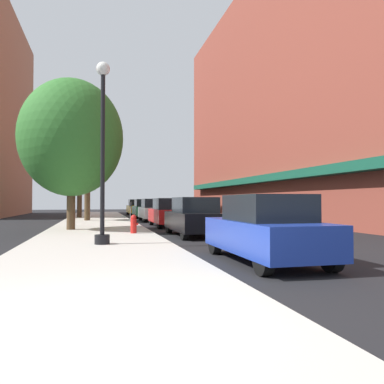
{
  "coord_description": "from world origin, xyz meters",
  "views": [
    {
      "loc": [
        -0.01,
        -4.56,
        1.51
      ],
      "look_at": [
        5.7,
        18.1,
        2.06
      ],
      "focal_mm": 35.05,
      "sensor_mm": 36.0,
      "label": 1
    }
  ],
  "objects_px": {
    "lamppost": "(103,148)",
    "car_blue": "(265,229)",
    "tree_mid": "(71,138)",
    "car_white": "(153,210)",
    "car_black": "(194,217)",
    "car_yellow": "(136,207)",
    "tree_far": "(88,148)",
    "car_green": "(144,209)",
    "tree_near": "(80,161)",
    "parking_meter_near": "(130,209)",
    "fire_hydrant": "(134,224)",
    "car_red": "(168,213)"
  },
  "relations": [
    {
      "from": "car_white",
      "to": "car_green",
      "type": "height_order",
      "value": "same"
    },
    {
      "from": "tree_far",
      "to": "car_white",
      "type": "height_order",
      "value": "tree_far"
    },
    {
      "from": "tree_far",
      "to": "car_blue",
      "type": "bearing_deg",
      "value": -76.14
    },
    {
      "from": "fire_hydrant",
      "to": "car_red",
      "type": "distance_m",
      "value": 5.88
    },
    {
      "from": "tree_near",
      "to": "car_white",
      "type": "xyz_separation_m",
      "value": [
        5.5,
        -5.13,
        -4.04
      ]
    },
    {
      "from": "fire_hydrant",
      "to": "parking_meter_near",
      "type": "relative_size",
      "value": 0.6
    },
    {
      "from": "fire_hydrant",
      "to": "car_black",
      "type": "bearing_deg",
      "value": -15.01
    },
    {
      "from": "tree_mid",
      "to": "car_green",
      "type": "xyz_separation_m",
      "value": [
        5.27,
        14.24,
        -3.77
      ]
    },
    {
      "from": "tree_far",
      "to": "car_white",
      "type": "bearing_deg",
      "value": -0.39
    },
    {
      "from": "tree_far",
      "to": "fire_hydrant",
      "type": "bearing_deg",
      "value": -79.03
    },
    {
      "from": "tree_far",
      "to": "car_green",
      "type": "relative_size",
      "value": 1.84
    },
    {
      "from": "car_black",
      "to": "car_yellow",
      "type": "xyz_separation_m",
      "value": [
        0.0,
        24.7,
        0.0
      ]
    },
    {
      "from": "car_green",
      "to": "car_white",
      "type": "bearing_deg",
      "value": -90.13
    },
    {
      "from": "car_red",
      "to": "car_green",
      "type": "height_order",
      "value": "same"
    },
    {
      "from": "lamppost",
      "to": "tree_far",
      "type": "relative_size",
      "value": 0.75
    },
    {
      "from": "tree_mid",
      "to": "car_green",
      "type": "relative_size",
      "value": 1.7
    },
    {
      "from": "tree_near",
      "to": "tree_far",
      "type": "xyz_separation_m",
      "value": [
        0.76,
        -5.09,
        0.47
      ]
    },
    {
      "from": "parking_meter_near",
      "to": "car_red",
      "type": "relative_size",
      "value": 0.3
    },
    {
      "from": "tree_far",
      "to": "car_blue",
      "type": "distance_m",
      "value": 20.25
    },
    {
      "from": "car_blue",
      "to": "car_white",
      "type": "relative_size",
      "value": 1.0
    },
    {
      "from": "tree_near",
      "to": "car_green",
      "type": "relative_size",
      "value": 1.63
    },
    {
      "from": "parking_meter_near",
      "to": "car_white",
      "type": "relative_size",
      "value": 0.3
    },
    {
      "from": "car_red",
      "to": "car_green",
      "type": "relative_size",
      "value": 1.0
    },
    {
      "from": "lamppost",
      "to": "car_white",
      "type": "relative_size",
      "value": 1.37
    },
    {
      "from": "tree_near",
      "to": "tree_far",
      "type": "distance_m",
      "value": 5.17
    },
    {
      "from": "tree_mid",
      "to": "car_white",
      "type": "distance_m",
      "value": 10.76
    },
    {
      "from": "car_blue",
      "to": "car_black",
      "type": "xyz_separation_m",
      "value": [
        0.0,
        7.03,
        0.0
      ]
    },
    {
      "from": "lamppost",
      "to": "tree_far",
      "type": "xyz_separation_m",
      "value": [
        -0.86,
        15.31,
        2.12
      ]
    },
    {
      "from": "lamppost",
      "to": "car_green",
      "type": "relative_size",
      "value": 1.37
    },
    {
      "from": "car_black",
      "to": "car_yellow",
      "type": "distance_m",
      "value": 24.7
    },
    {
      "from": "tree_near",
      "to": "car_green",
      "type": "xyz_separation_m",
      "value": [
        5.5,
        0.52,
        -4.04
      ]
    },
    {
      "from": "car_yellow",
      "to": "car_white",
      "type": "bearing_deg",
      "value": -92.27
    },
    {
      "from": "tree_far",
      "to": "car_black",
      "type": "bearing_deg",
      "value": -68.71
    },
    {
      "from": "parking_meter_near",
      "to": "car_blue",
      "type": "xyz_separation_m",
      "value": [
        1.95,
        -15.98,
        -0.14
      ]
    },
    {
      "from": "tree_mid",
      "to": "car_white",
      "type": "bearing_deg",
      "value": 58.47
    },
    {
      "from": "lamppost",
      "to": "parking_meter_near",
      "type": "height_order",
      "value": "lamppost"
    },
    {
      "from": "tree_far",
      "to": "car_black",
      "type": "height_order",
      "value": "tree_far"
    },
    {
      "from": "lamppost",
      "to": "car_green",
      "type": "distance_m",
      "value": 21.41
    },
    {
      "from": "tree_mid",
      "to": "tree_far",
      "type": "bearing_deg",
      "value": 86.43
    },
    {
      "from": "fire_hydrant",
      "to": "tree_near",
      "type": "height_order",
      "value": "tree_near"
    },
    {
      "from": "parking_meter_near",
      "to": "car_white",
      "type": "bearing_deg",
      "value": 58.29
    },
    {
      "from": "lamppost",
      "to": "car_blue",
      "type": "bearing_deg",
      "value": -44.98
    },
    {
      "from": "parking_meter_near",
      "to": "car_blue",
      "type": "distance_m",
      "value": 16.1
    },
    {
      "from": "fire_hydrant",
      "to": "car_white",
      "type": "bearing_deg",
      "value": 77.63
    },
    {
      "from": "car_blue",
      "to": "car_yellow",
      "type": "relative_size",
      "value": 1.0
    },
    {
      "from": "tree_mid",
      "to": "car_white",
      "type": "xyz_separation_m",
      "value": [
        5.27,
        8.59,
        -3.77
      ]
    },
    {
      "from": "lamppost",
      "to": "car_yellow",
      "type": "distance_m",
      "value": 28.24
    },
    {
      "from": "car_red",
      "to": "fire_hydrant",
      "type": "bearing_deg",
      "value": -114.8
    },
    {
      "from": "car_white",
      "to": "car_yellow",
      "type": "xyz_separation_m",
      "value": [
        0.0,
        12.59,
        0.0
      ]
    },
    {
      "from": "car_blue",
      "to": "car_yellow",
      "type": "bearing_deg",
      "value": 91.52
    }
  ]
}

